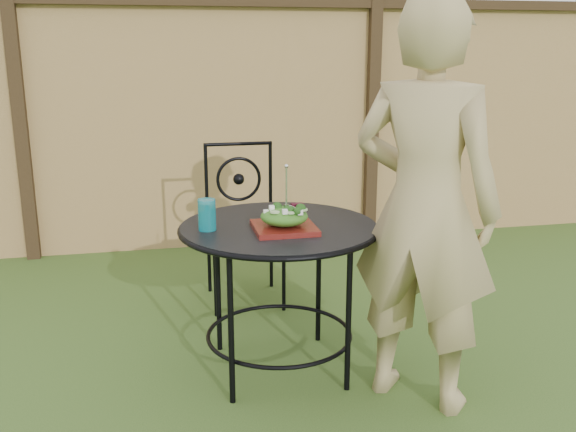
# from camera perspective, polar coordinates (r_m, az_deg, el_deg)

# --- Properties ---
(ground) EXTENTS (60.00, 60.00, 0.00)m
(ground) POSITION_cam_1_polar(r_m,az_deg,el_deg) (3.09, -3.11, -14.57)
(ground) COLOR #284416
(ground) RESTS_ON ground
(fence) EXTENTS (8.00, 0.12, 1.90)m
(fence) POSITION_cam_1_polar(r_m,az_deg,el_deg) (4.91, -7.32, 8.06)
(fence) COLOR tan
(fence) RESTS_ON ground
(patio_table) EXTENTS (0.92, 0.92, 0.72)m
(patio_table) POSITION_cam_1_polar(r_m,az_deg,el_deg) (2.98, -0.81, -3.36)
(patio_table) COLOR black
(patio_table) RESTS_ON ground
(patio_chair) EXTENTS (0.46, 0.46, 0.95)m
(patio_chair) POSITION_cam_1_polar(r_m,az_deg,el_deg) (3.89, -4.04, -0.28)
(patio_chair) COLOR black
(patio_chair) RESTS_ON ground
(diner) EXTENTS (0.75, 0.73, 1.73)m
(diner) POSITION_cam_1_polar(r_m,az_deg,el_deg) (2.72, 12.03, 0.69)
(diner) COLOR tan
(diner) RESTS_ON ground
(salad_plate) EXTENTS (0.27, 0.27, 0.02)m
(salad_plate) POSITION_cam_1_polar(r_m,az_deg,el_deg) (2.85, -0.34, -1.05)
(salad_plate) COLOR #441409
(salad_plate) RESTS_ON patio_table
(salad) EXTENTS (0.21, 0.21, 0.08)m
(salad) POSITION_cam_1_polar(r_m,az_deg,el_deg) (2.83, -0.34, -0.04)
(salad) COLOR #235614
(salad) RESTS_ON salad_plate
(fork) EXTENTS (0.01, 0.01, 0.18)m
(fork) POSITION_cam_1_polar(r_m,az_deg,el_deg) (2.80, -0.14, 2.54)
(fork) COLOR silver
(fork) RESTS_ON salad
(drinking_glass) EXTENTS (0.08, 0.08, 0.14)m
(drinking_glass) POSITION_cam_1_polar(r_m,az_deg,el_deg) (2.86, -7.22, 0.11)
(drinking_glass) COLOR #0B7683
(drinking_glass) RESTS_ON patio_table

